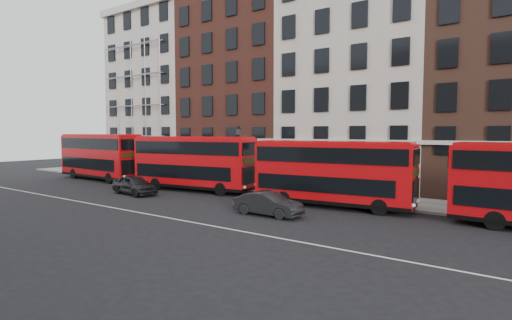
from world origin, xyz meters
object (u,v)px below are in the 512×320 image
Objects in this scene: car_rear at (135,185)px; car_front at (268,204)px; bus_a at (100,155)px; bus_b at (193,162)px; bus_c at (331,172)px.

car_rear is 13.10m from car_front.
bus_a is 2.55× the size of car_rear.
bus_b is 12.61m from bus_c.
bus_b is at bearing 66.14° from car_front.
bus_a is at bearing 78.61° from car_front.
bus_a is 2.69× the size of car_front.
bus_a reaches higher than bus_c.
bus_b is 11.79m from car_front.
car_front is (13.09, -0.47, -0.06)m from car_rear.
bus_b is (13.39, -0.01, -0.08)m from bus_a.
car_rear is 1.05× the size of car_front.
bus_a is at bearing 172.57° from bus_b.
bus_b is 5.07m from car_rear.
car_front is at bearing -118.20° from bus_c.
bus_a is 11.90m from car_rear.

